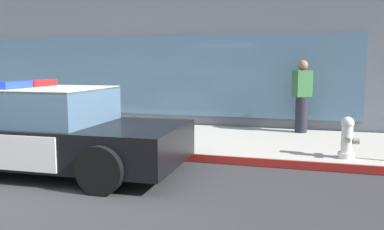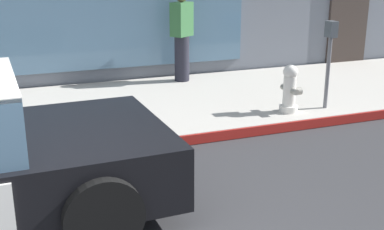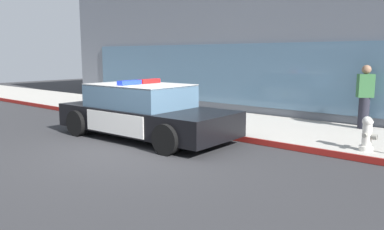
# 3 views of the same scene
# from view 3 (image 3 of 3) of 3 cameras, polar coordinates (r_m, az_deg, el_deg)

# --- Properties ---
(ground) EXTENTS (48.00, 48.00, 0.00)m
(ground) POSITION_cam_3_polar(r_m,az_deg,el_deg) (8.65, -8.26, -5.44)
(ground) COLOR #303033
(sidewalk) EXTENTS (48.00, 3.36, 0.15)m
(sidewalk) POSITION_cam_3_polar(r_m,az_deg,el_deg) (11.65, 6.81, -1.32)
(sidewalk) COLOR #B2ADA3
(sidewalk) RESTS_ON ground
(curb_red_paint) EXTENTS (28.80, 0.04, 0.14)m
(curb_red_paint) POSITION_cam_3_polar(r_m,az_deg,el_deg) (10.30, 1.59, -2.61)
(curb_red_paint) COLOR maroon
(curb_red_paint) RESTS_ON ground
(police_cruiser) EXTENTS (4.87, 2.24, 1.49)m
(police_cruiser) POSITION_cam_3_polar(r_m,az_deg,el_deg) (10.01, -7.12, 0.51)
(police_cruiser) COLOR black
(police_cruiser) RESTS_ON ground
(fire_hydrant) EXTENTS (0.34, 0.39, 0.73)m
(fire_hydrant) POSITION_cam_3_polar(r_m,az_deg,el_deg) (8.78, 24.44, -2.57)
(fire_hydrant) COLOR silver
(fire_hydrant) RESTS_ON sidewalk
(pedestrian_on_sidewalk) EXTENTS (0.48, 0.44, 1.71)m
(pedestrian_on_sidewalk) POSITION_cam_3_polar(r_m,az_deg,el_deg) (11.32, 24.13, 2.47)
(pedestrian_on_sidewalk) COLOR #23232D
(pedestrian_on_sidewalk) RESTS_ON sidewalk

